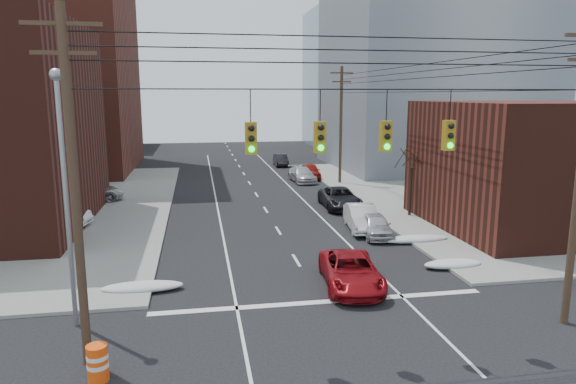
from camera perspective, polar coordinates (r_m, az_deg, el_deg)
name	(u,v)px	position (r m, az deg, el deg)	size (l,w,h in m)	color
sidewalk_ne	(562,190)	(51.74, 28.15, 0.19)	(40.00, 40.00, 0.15)	gray
building_brick_tall	(11,32)	(64.19, -28.44, 15.40)	(24.00, 20.00, 30.00)	maroon
building_brick_far	(60,110)	(89.48, -23.97, 8.30)	(22.00, 18.00, 12.00)	#461C15
building_office	(432,59)	(63.06, 15.67, 14.09)	(22.00, 20.00, 25.00)	gray
building_glass	(372,79)	(87.82, 9.37, 12.31)	(20.00, 18.00, 22.00)	gray
building_storefront	(561,165)	(37.11, 28.09, 2.64)	(16.00, 12.00, 8.00)	#461C15
utility_pole_left	(74,185)	(16.54, -22.66, 0.72)	(2.20, 0.28, 11.00)	#473323
utility_pole_far	(341,123)	(48.85, 5.89, 7.61)	(2.20, 0.28, 11.00)	#473323
traffic_signals	(353,135)	(16.68, 7.27, 6.33)	(17.00, 0.42, 2.02)	black
street_light	(64,178)	(19.69, -23.60, 1.42)	(0.44, 0.44, 9.32)	gray
bare_tree	(410,184)	(36.45, 13.45, 0.82)	(2.09, 2.20, 4.93)	black
snow_nw	(143,287)	(23.55, -15.86, -10.10)	(3.50, 1.08, 0.42)	silver
snow_ne	(453,264)	(26.83, 17.85, -7.61)	(3.00, 1.08, 0.42)	silver
snow_east_far	(415,239)	(30.69, 13.95, -5.10)	(4.00, 1.08, 0.42)	silver
red_pickup	(351,271)	(23.23, 7.01, -8.70)	(2.39, 5.19, 1.44)	maroon
parked_car_a	(375,225)	(31.41, 9.68, -3.65)	(1.63, 4.06, 1.38)	silver
parked_car_b	(362,218)	(32.75, 8.19, -2.84)	(1.67, 4.80, 1.58)	silver
parked_car_c	(340,198)	(38.85, 5.79, -0.67)	(2.53, 5.48, 1.52)	black
parked_car_d	(302,175)	(50.34, 1.57, 1.96)	(2.01, 4.96, 1.44)	#B6B5BB
parked_car_e	(310,171)	(52.36, 2.48, 2.34)	(1.79, 4.45, 1.52)	maroon
parked_car_f	(281,160)	(61.70, -0.83, 3.57)	(1.47, 4.21, 1.39)	black
lot_car_a	(52,215)	(35.84, -24.73, -2.33)	(1.63, 4.69, 1.54)	silver
lot_car_b	(90,192)	(43.32, -21.18, -0.01)	(2.40, 5.20, 1.45)	#B2B2B7
lot_car_d	(12,203)	(41.07, -28.33, -1.05)	(1.86, 4.62, 1.58)	#ABABAF
construction_barrel	(98,363)	(17.08, -20.40, -17.34)	(0.76, 0.76, 1.12)	#FF4C0D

